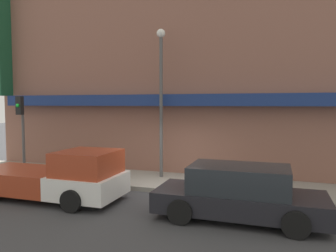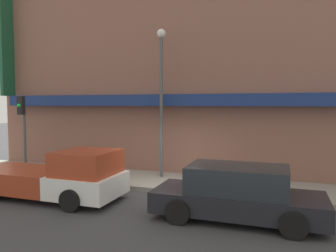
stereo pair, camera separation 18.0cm
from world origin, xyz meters
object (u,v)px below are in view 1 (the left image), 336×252
(parked_car, at_px, (239,193))
(traffic_light, at_px, (21,120))
(pickup_truck, at_px, (57,177))
(fire_hydrant, at_px, (205,179))
(street_lamp, at_px, (161,87))

(parked_car, height_order, traffic_light, traffic_light)
(pickup_truck, bearing_deg, fire_hydrant, 24.23)
(pickup_truck, bearing_deg, street_lamp, 54.95)
(parked_car, bearing_deg, street_lamp, 135.14)
(street_lamp, bearing_deg, traffic_light, -167.38)
(pickup_truck, height_order, fire_hydrant, pickup_truck)
(parked_car, height_order, fire_hydrant, parked_car)
(pickup_truck, relative_size, parked_car, 1.13)
(pickup_truck, distance_m, street_lamp, 5.43)
(parked_car, height_order, street_lamp, street_lamp)
(fire_hydrant, relative_size, street_lamp, 0.12)
(street_lamp, distance_m, traffic_light, 6.30)
(parked_car, bearing_deg, pickup_truck, -179.64)
(pickup_truck, bearing_deg, parked_car, -1.27)
(pickup_truck, xyz_separation_m, fire_hydrant, (4.61, 2.20, -0.21))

